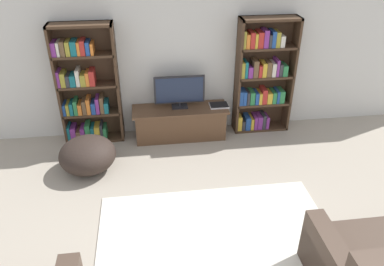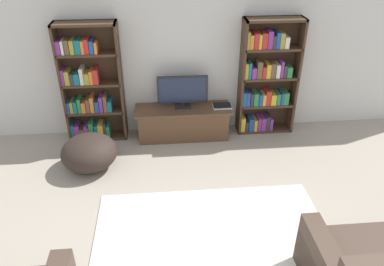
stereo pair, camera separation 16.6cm
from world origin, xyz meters
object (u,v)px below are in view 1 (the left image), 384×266
television (179,91)px  beanbag_ottoman (88,155)px  laptop (219,105)px  bookshelf_left (86,88)px  bookshelf_right (262,77)px  tv_stand (180,122)px

television → beanbag_ottoman: television is taller
television → laptop: bearing=-3.6°
bookshelf_left → laptop: size_ratio=6.30×
television → bookshelf_right: bearing=3.7°
bookshelf_left → television: 1.38m
bookshelf_left → laptop: (1.98, -0.13, -0.34)m
bookshelf_right → beanbag_ottoman: bearing=-162.1°
laptop → bookshelf_left: bearing=176.4°
tv_stand → bookshelf_left: bearing=174.8°
beanbag_ottoman → bookshelf_right: bearing=17.9°
bookshelf_right → television: 1.30m
bookshelf_right → beanbag_ottoman: 2.85m
laptop → bookshelf_right: bearing=10.2°
bookshelf_right → laptop: 0.79m
bookshelf_right → laptop: bookshelf_right is taller
bookshelf_left → tv_stand: bookshelf_left is taller
bookshelf_left → bookshelf_right: same height
beanbag_ottoman → bookshelf_left: bearing=92.0°
laptop → beanbag_ottoman: size_ratio=0.38×
laptop → beanbag_ottoman: (-1.95, -0.73, -0.27)m
beanbag_ottoman → laptop: bearing=20.5°
tv_stand → laptop: size_ratio=5.11×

